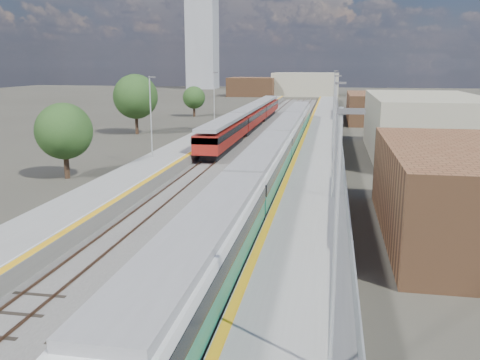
# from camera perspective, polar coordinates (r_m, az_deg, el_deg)

# --- Properties ---
(ground) EXTENTS (320.00, 320.00, 0.00)m
(ground) POSITION_cam_1_polar(r_m,az_deg,el_deg) (62.16, 4.23, 3.98)
(ground) COLOR #47443A
(ground) RESTS_ON ground
(ballast_bed) EXTENTS (10.50, 155.00, 0.06)m
(ballast_bed) POSITION_cam_1_polar(r_m,az_deg,el_deg) (64.87, 2.49, 4.41)
(ballast_bed) COLOR #565451
(ballast_bed) RESTS_ON ground
(tracks) EXTENTS (8.96, 160.00, 0.17)m
(tracks) POSITION_cam_1_polar(r_m,az_deg,el_deg) (66.43, 3.20, 4.66)
(tracks) COLOR #4C3323
(tracks) RESTS_ON ground
(platform_right) EXTENTS (4.70, 155.00, 8.52)m
(platform_right) POSITION_cam_1_polar(r_m,az_deg,el_deg) (64.22, 9.18, 4.62)
(platform_right) COLOR slate
(platform_right) RESTS_ON ground
(platform_left) EXTENTS (4.30, 155.00, 8.52)m
(platform_left) POSITION_cam_1_polar(r_m,az_deg,el_deg) (66.04, -3.39, 4.97)
(platform_left) COLOR slate
(platform_left) RESTS_ON ground
(buildings) EXTENTS (72.00, 185.50, 40.00)m
(buildings) POSITION_cam_1_polar(r_m,az_deg,el_deg) (151.68, 0.96, 13.30)
(buildings) COLOR brown
(buildings) RESTS_ON ground
(green_train) EXTENTS (2.71, 75.62, 2.99)m
(green_train) POSITION_cam_1_polar(r_m,az_deg,el_deg) (47.40, 4.21, 3.78)
(green_train) COLOR black
(green_train) RESTS_ON ground
(red_train) EXTENTS (2.67, 54.28, 3.37)m
(red_train) POSITION_cam_1_polar(r_m,az_deg,el_deg) (75.11, 1.09, 7.08)
(red_train) COLOR black
(red_train) RESTS_ON ground
(tree_a) EXTENTS (4.76, 4.76, 6.46)m
(tree_a) POSITION_cam_1_polar(r_m,az_deg,el_deg) (45.37, -19.16, 5.19)
(tree_a) COLOR #382619
(tree_a) RESTS_ON ground
(tree_b) EXTENTS (6.11, 6.11, 8.28)m
(tree_b) POSITION_cam_1_polar(r_m,az_deg,el_deg) (72.17, -11.65, 9.16)
(tree_b) COLOR #382619
(tree_b) RESTS_ON ground
(tree_c) EXTENTS (4.14, 4.14, 5.61)m
(tree_c) POSITION_cam_1_polar(r_m,az_deg,el_deg) (95.74, -5.19, 9.20)
(tree_c) COLOR #382619
(tree_c) RESTS_ON ground
(tree_d) EXTENTS (4.15, 4.15, 5.63)m
(tree_d) POSITION_cam_1_polar(r_m,az_deg,el_deg) (77.95, 23.76, 7.36)
(tree_d) COLOR #382619
(tree_d) RESTS_ON ground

